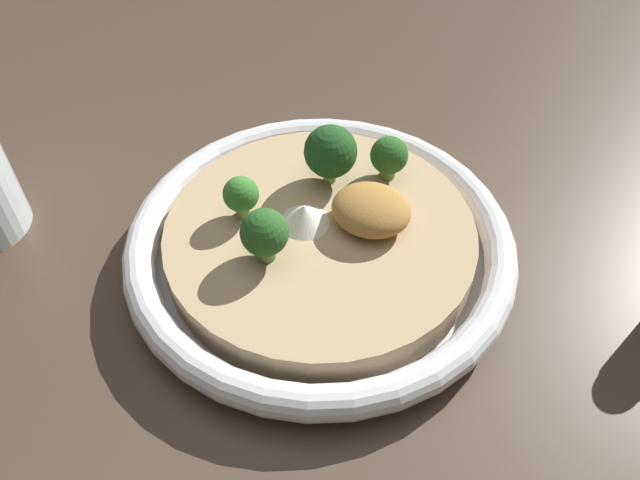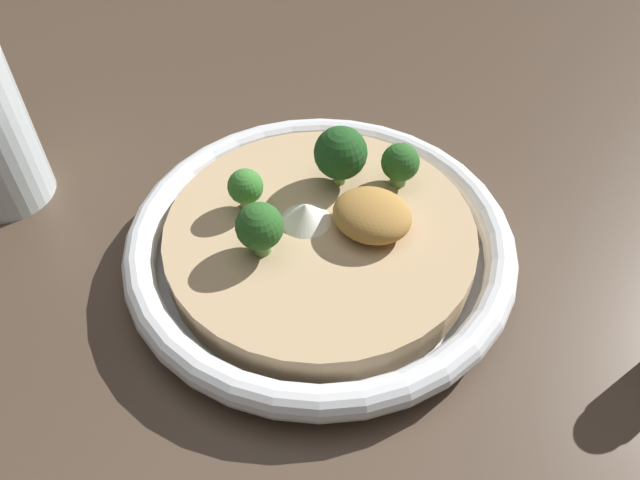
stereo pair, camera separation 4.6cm
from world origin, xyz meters
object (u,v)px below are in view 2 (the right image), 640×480
object	(u,v)px
broccoli_front_left	(400,163)
broccoli_right	(246,188)
broccoli_back_right	(260,228)
risotto_bowl	(320,243)
broccoli_front_right	(341,153)

from	to	relation	value
broccoli_front_left	broccoli_right	bearing A→B (deg)	47.24
broccoli_front_left	broccoli_back_right	bearing A→B (deg)	68.78
broccoli_back_right	broccoli_right	world-z (taller)	broccoli_back_right
risotto_bowl	broccoli_front_left	bearing A→B (deg)	-107.42
risotto_bowl	broccoli_right	bearing A→B (deg)	12.38
risotto_bowl	broccoli_back_right	xyz separation A→B (m)	(0.02, 0.04, 0.04)
risotto_bowl	broccoli_right	xyz separation A→B (m)	(0.06, 0.01, 0.04)
broccoli_front_left	broccoli_front_right	world-z (taller)	broccoli_front_right
risotto_bowl	broccoli_front_right	size ratio (longest dim) A/B	5.93
broccoli_front_left	broccoli_front_right	distance (m)	0.05
broccoli_back_right	broccoli_right	size ratio (longest dim) A/B	1.20
broccoli_right	broccoli_front_right	bearing A→B (deg)	-123.49
risotto_bowl	broccoli_right	size ratio (longest dim) A/B	8.48
broccoli_right	broccoli_front_left	bearing A→B (deg)	-132.76
broccoli_front_left	broccoli_front_right	xyz separation A→B (m)	(0.04, 0.02, 0.01)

